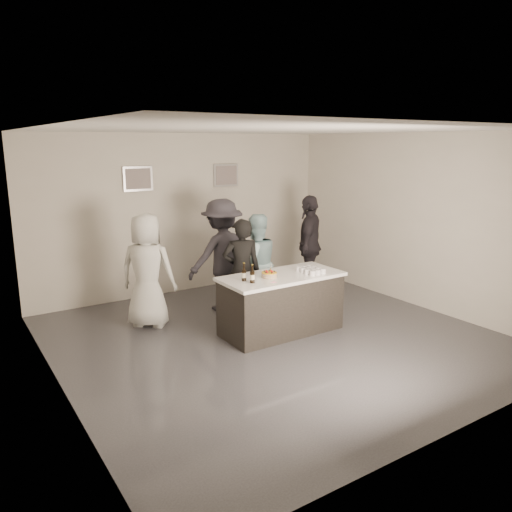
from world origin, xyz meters
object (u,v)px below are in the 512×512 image
(beer_bottle_b, at_px, (252,274))
(person_main_blue, at_px, (256,264))
(person_guest_left, at_px, (147,271))
(cake, at_px, (269,275))
(person_main_black, at_px, (242,271))
(person_guest_right, at_px, (309,245))
(person_guest_back, at_px, (222,255))
(beer_bottle_a, at_px, (244,272))
(bar_counter, at_px, (281,304))

(beer_bottle_b, xyz_separation_m, person_main_blue, (0.77, 1.10, -0.19))
(person_main_blue, xyz_separation_m, person_guest_left, (-1.75, 0.39, 0.05))
(cake, relative_size, beer_bottle_b, 0.88)
(person_main_black, xyz_separation_m, person_main_blue, (0.43, 0.26, 0.00))
(person_guest_right, bearing_deg, person_guest_left, -41.05)
(beer_bottle_b, height_order, person_guest_right, person_guest_right)
(cake, xyz_separation_m, person_guest_back, (0.03, 1.46, 0.02))
(beer_bottle_a, bearing_deg, beer_bottle_b, -73.02)
(person_main_black, height_order, person_guest_back, person_guest_back)
(person_guest_left, relative_size, person_guest_back, 0.93)
(beer_bottle_b, xyz_separation_m, person_guest_left, (-0.98, 1.48, -0.14))
(bar_counter, distance_m, beer_bottle_a, 0.87)
(person_guest_left, bearing_deg, person_guest_right, -136.69)
(beer_bottle_b, distance_m, person_guest_right, 2.71)
(bar_counter, relative_size, person_guest_back, 0.97)
(cake, distance_m, beer_bottle_b, 0.39)
(cake, height_order, person_guest_right, person_guest_right)
(bar_counter, distance_m, person_guest_back, 1.54)
(person_main_black, bearing_deg, person_main_blue, -127.25)
(person_guest_back, bearing_deg, bar_counter, 95.89)
(bar_counter, height_order, person_guest_right, person_guest_right)
(beer_bottle_a, relative_size, person_main_blue, 0.15)
(person_guest_back, bearing_deg, person_guest_left, 1.12)
(cake, relative_size, person_main_black, 0.14)
(person_main_black, distance_m, person_guest_left, 1.47)
(beer_bottle_a, bearing_deg, person_main_blue, 49.38)
(person_guest_right, distance_m, person_guest_back, 1.86)
(cake, relative_size, person_guest_left, 0.13)
(beer_bottle_a, distance_m, beer_bottle_b, 0.16)
(beer_bottle_a, relative_size, person_guest_right, 0.14)
(bar_counter, bearing_deg, beer_bottle_a, 178.05)
(bar_counter, xyz_separation_m, person_guest_right, (1.65, 1.38, 0.49))
(person_main_black, height_order, person_guest_right, person_guest_right)
(beer_bottle_a, bearing_deg, person_guest_back, 72.76)
(person_main_black, distance_m, person_guest_right, 2.03)
(beer_bottle_a, distance_m, person_guest_back, 1.49)
(person_main_black, distance_m, person_main_blue, 0.50)
(cake, height_order, person_guest_back, person_guest_back)
(bar_counter, bearing_deg, person_main_blue, 80.09)
(beer_bottle_a, distance_m, person_main_black, 0.81)
(person_main_black, height_order, person_main_blue, person_main_blue)
(cake, height_order, person_main_black, person_main_black)
(bar_counter, bearing_deg, person_guest_left, 139.30)
(cake, height_order, beer_bottle_b, beer_bottle_b)
(bar_counter, distance_m, person_guest_left, 2.13)
(bar_counter, bearing_deg, person_main_black, 110.10)
(beer_bottle_a, bearing_deg, person_guest_right, 30.59)
(beer_bottle_a, height_order, person_main_blue, person_main_blue)
(bar_counter, height_order, beer_bottle_b, beer_bottle_b)
(cake, distance_m, person_main_black, 0.74)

